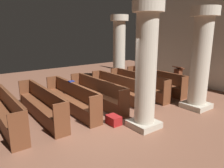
{
  "coord_description": "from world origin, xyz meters",
  "views": [
    {
      "loc": [
        5.27,
        -3.62,
        2.72
      ],
      "look_at": [
        -0.95,
        1.07,
        0.75
      ],
      "focal_mm": 34.58,
      "sensor_mm": 36.0,
      "label": 1
    }
  ],
  "objects_px": {
    "pew_row_4": "(72,97)",
    "pillar_far_side": "(119,48)",
    "pew_row_0": "(155,80)",
    "hymn_book": "(71,81)",
    "pillar_aisle_rear": "(146,65)",
    "lectern": "(178,79)",
    "pew_row_1": "(138,84)",
    "pew_row_6": "(5,110)",
    "pew_row_5": "(41,103)",
    "pew_row_3": "(97,92)",
    "pillar_aisle_side": "(201,58)",
    "kneeler_box_red": "(114,120)",
    "pew_row_2": "(119,87)"
  },
  "relations": [
    {
      "from": "pew_row_1",
      "to": "pew_row_2",
      "type": "distance_m",
      "value": 1.04
    },
    {
      "from": "pillar_aisle_rear",
      "to": "lectern",
      "type": "bearing_deg",
      "value": 115.37
    },
    {
      "from": "pew_row_0",
      "to": "kneeler_box_red",
      "type": "relative_size",
      "value": 7.41
    },
    {
      "from": "pillar_aisle_side",
      "to": "pillar_aisle_rear",
      "type": "relative_size",
      "value": 1.0
    },
    {
      "from": "pew_row_0",
      "to": "pew_row_6",
      "type": "distance_m",
      "value": 6.21
    },
    {
      "from": "pew_row_4",
      "to": "pew_row_6",
      "type": "height_order",
      "value": "same"
    },
    {
      "from": "pew_row_1",
      "to": "pew_row_2",
      "type": "xyz_separation_m",
      "value": [
        0.0,
        -1.04,
        0.0
      ]
    },
    {
      "from": "pew_row_0",
      "to": "pew_row_2",
      "type": "distance_m",
      "value": 2.07
    },
    {
      "from": "pew_row_0",
      "to": "pew_row_5",
      "type": "bearing_deg",
      "value": -90.0
    },
    {
      "from": "pew_row_3",
      "to": "lectern",
      "type": "relative_size",
      "value": 2.96
    },
    {
      "from": "hymn_book",
      "to": "lectern",
      "type": "bearing_deg",
      "value": 81.78
    },
    {
      "from": "lectern",
      "to": "kneeler_box_red",
      "type": "height_order",
      "value": "lectern"
    },
    {
      "from": "pillar_far_side",
      "to": "pew_row_0",
      "type": "bearing_deg",
      "value": 4.16
    },
    {
      "from": "pew_row_2",
      "to": "pew_row_3",
      "type": "distance_m",
      "value": 1.04
    },
    {
      "from": "pew_row_0",
      "to": "pillar_aisle_side",
      "type": "height_order",
      "value": "pillar_aisle_side"
    },
    {
      "from": "pew_row_1",
      "to": "hymn_book",
      "type": "xyz_separation_m",
      "value": [
        -0.34,
        -2.93,
        0.46
      ]
    },
    {
      "from": "pew_row_2",
      "to": "kneeler_box_red",
      "type": "height_order",
      "value": "pew_row_2"
    },
    {
      "from": "pew_row_0",
      "to": "pillar_far_side",
      "type": "distance_m",
      "value": 2.7
    },
    {
      "from": "pew_row_4",
      "to": "hymn_book",
      "type": "xyz_separation_m",
      "value": [
        -0.34,
        0.18,
        0.46
      ]
    },
    {
      "from": "pew_row_3",
      "to": "hymn_book",
      "type": "relative_size",
      "value": 16.29
    },
    {
      "from": "pillar_aisle_side",
      "to": "pillar_aisle_rear",
      "type": "xyz_separation_m",
      "value": [
        0.0,
        -2.63,
        0.0
      ]
    },
    {
      "from": "pillar_aisle_side",
      "to": "kneeler_box_red",
      "type": "bearing_deg",
      "value": -101.76
    },
    {
      "from": "pew_row_6",
      "to": "pillar_aisle_side",
      "type": "xyz_separation_m",
      "value": [
        2.41,
        5.76,
        1.3
      ]
    },
    {
      "from": "pew_row_1",
      "to": "lectern",
      "type": "height_order",
      "value": "lectern"
    },
    {
      "from": "pew_row_5",
      "to": "pew_row_3",
      "type": "bearing_deg",
      "value": 90.0
    },
    {
      "from": "pew_row_1",
      "to": "pillar_far_side",
      "type": "distance_m",
      "value": 2.83
    },
    {
      "from": "pillar_aisle_side",
      "to": "pillar_far_side",
      "type": "xyz_separation_m",
      "value": [
        -4.77,
        0.29,
        0.0
      ]
    },
    {
      "from": "pew_row_5",
      "to": "pillar_far_side",
      "type": "bearing_deg",
      "value": 115.22
    },
    {
      "from": "pew_row_2",
      "to": "pew_row_5",
      "type": "relative_size",
      "value": 1.0
    },
    {
      "from": "pew_row_4",
      "to": "pew_row_3",
      "type": "bearing_deg",
      "value": 90.0
    },
    {
      "from": "pew_row_0",
      "to": "hymn_book",
      "type": "height_order",
      "value": "hymn_book"
    },
    {
      "from": "hymn_book",
      "to": "pew_row_4",
      "type": "bearing_deg",
      "value": -28.28
    },
    {
      "from": "pew_row_3",
      "to": "pew_row_6",
      "type": "distance_m",
      "value": 3.11
    },
    {
      "from": "pew_row_3",
      "to": "pew_row_5",
      "type": "height_order",
      "value": "same"
    },
    {
      "from": "pew_row_2",
      "to": "pew_row_5",
      "type": "bearing_deg",
      "value": -90.0
    },
    {
      "from": "pillar_aisle_side",
      "to": "hymn_book",
      "type": "relative_size",
      "value": 17.52
    },
    {
      "from": "lectern",
      "to": "hymn_book",
      "type": "distance_m",
      "value": 5.19
    },
    {
      "from": "hymn_book",
      "to": "pew_row_1",
      "type": "bearing_deg",
      "value": 83.42
    },
    {
      "from": "pew_row_3",
      "to": "pillar_aisle_side",
      "type": "bearing_deg",
      "value": 47.72
    },
    {
      "from": "pew_row_1",
      "to": "pillar_aisle_side",
      "type": "xyz_separation_m",
      "value": [
        2.41,
        0.58,
        1.3
      ]
    },
    {
      "from": "pew_row_0",
      "to": "hymn_book",
      "type": "relative_size",
      "value": 16.29
    },
    {
      "from": "pew_row_3",
      "to": "kneeler_box_red",
      "type": "relative_size",
      "value": 7.41
    },
    {
      "from": "pew_row_0",
      "to": "pew_row_6",
      "type": "bearing_deg",
      "value": -90.0
    },
    {
      "from": "pew_row_4",
      "to": "pew_row_6",
      "type": "bearing_deg",
      "value": -90.0
    },
    {
      "from": "pillar_aisle_rear",
      "to": "hymn_book",
      "type": "height_order",
      "value": "pillar_aisle_rear"
    },
    {
      "from": "pew_row_3",
      "to": "pillar_far_side",
      "type": "relative_size",
      "value": 0.93
    },
    {
      "from": "pew_row_4",
      "to": "pillar_far_side",
      "type": "xyz_separation_m",
      "value": [
        -2.36,
        3.97,
        1.3
      ]
    },
    {
      "from": "pillar_far_side",
      "to": "pillar_aisle_rear",
      "type": "distance_m",
      "value": 5.59
    },
    {
      "from": "pew_row_1",
      "to": "pew_row_5",
      "type": "height_order",
      "value": "same"
    },
    {
      "from": "kneeler_box_red",
      "to": "pew_row_5",
      "type": "bearing_deg",
      "value": -139.05
    }
  ]
}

